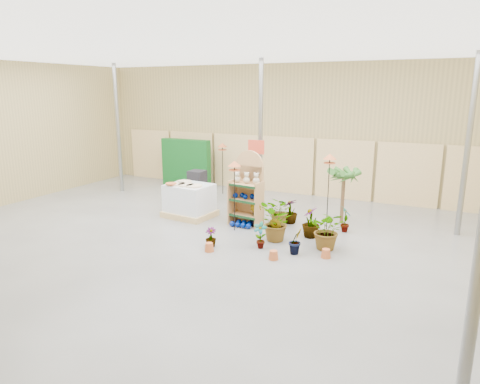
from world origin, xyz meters
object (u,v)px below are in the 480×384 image
object	(u,v)px
display_shelf	(248,191)
pallet_stack	(189,201)
bird_table_front	(234,166)
potted_plant_2	(276,223)

from	to	relation	value
display_shelf	pallet_stack	world-z (taller)	display_shelf
display_shelf	pallet_stack	xyz separation A→B (m)	(-1.81, -0.16, -0.45)
bird_table_front	potted_plant_2	size ratio (longest dim) A/B	1.96
pallet_stack	potted_plant_2	world-z (taller)	pallet_stack
pallet_stack	bird_table_front	xyz separation A→B (m)	(1.76, -0.57, 1.24)
pallet_stack	bird_table_front	bearing A→B (deg)	-12.52
pallet_stack	potted_plant_2	xyz separation A→B (m)	(3.03, -0.86, -0.00)
pallet_stack	bird_table_front	distance (m)	2.23
pallet_stack	potted_plant_2	bearing A→B (deg)	-10.43
display_shelf	potted_plant_2	xyz separation A→B (m)	(1.23, -1.02, -0.45)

